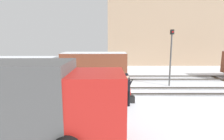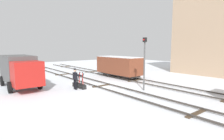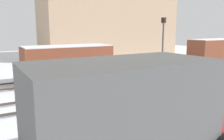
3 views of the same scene
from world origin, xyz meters
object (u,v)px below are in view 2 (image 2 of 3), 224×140
freight_car_near_switch (119,66)px  delivery_truck (20,70)px  switch_lever_frame (79,85)px  rail_worker (75,77)px  signal_post (144,59)px

freight_car_near_switch → delivery_truck: bearing=-97.6°
delivery_truck → switch_lever_frame: bearing=50.1°
switch_lever_frame → rail_worker: bearing=-57.1°
rail_worker → delivery_truck: 5.00m
rail_worker → freight_car_near_switch: (-2.35, 6.75, 0.38)m
switch_lever_frame → freight_car_near_switch: 6.64m
switch_lever_frame → delivery_truck: 5.28m
switch_lever_frame → signal_post: (4.10, 3.76, 2.35)m
switch_lever_frame → freight_car_near_switch: bearing=105.6°
delivery_truck → signal_post: bearing=45.4°
rail_worker → signal_post: signal_post is taller
switch_lever_frame → freight_car_near_switch: freight_car_near_switch is taller
switch_lever_frame → rail_worker: size_ratio=1.00×
rail_worker → freight_car_near_switch: size_ratio=0.31×
rail_worker → signal_post: 5.90m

